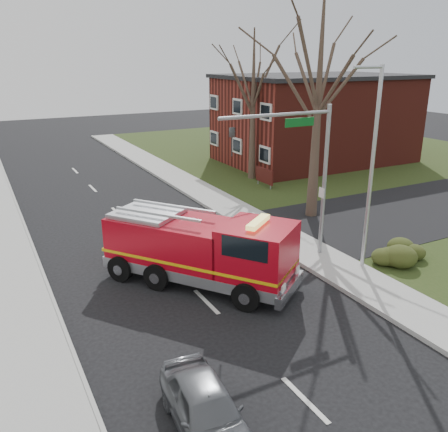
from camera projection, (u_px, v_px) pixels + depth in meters
name	position (u px, v px, depth m)	size (l,w,h in m)	color
ground	(206.00, 302.00, 17.64)	(120.00, 120.00, 0.00)	black
sidewalk_right	(336.00, 267.00, 20.36)	(2.40, 80.00, 0.15)	#A0A09A
sidewalk_left	(29.00, 345.00, 14.87)	(2.40, 80.00, 0.15)	#A0A09A
brick_building	(315.00, 119.00, 39.95)	(15.40, 10.40, 7.25)	maroon
health_center_sign	(264.00, 176.00, 32.47)	(0.12, 2.00, 1.40)	#43120F
hedge_corner	(402.00, 252.00, 20.61)	(2.80, 2.00, 0.90)	#293312
bare_tree_near	(319.00, 82.00, 24.49)	(6.00, 6.00, 12.00)	#3F3125
bare_tree_far	(253.00, 89.00, 32.99)	(5.25, 5.25, 10.50)	#3F3125
traffic_signal_mast	(302.00, 157.00, 19.69)	(5.29, 0.18, 6.80)	gray
streetlight_pole	(371.00, 165.00, 18.92)	(1.48, 0.16, 8.40)	#B7BABF
fire_engine	(201.00, 251.00, 18.71)	(6.55, 7.59, 3.04)	#B00816
parked_car_maroon	(206.00, 409.00, 11.36)	(1.54, 3.83, 1.31)	#585B5F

